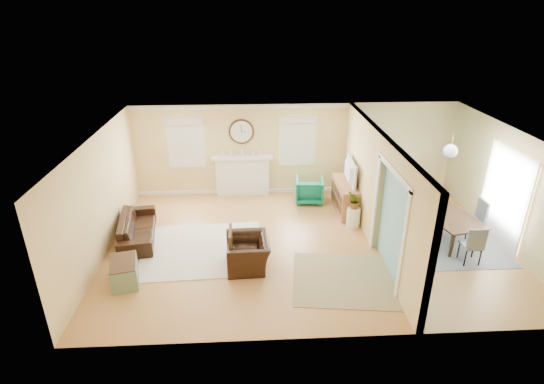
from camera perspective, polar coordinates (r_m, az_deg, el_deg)
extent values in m
plane|color=#AE8149|center=(9.90, 4.76, -6.96)|extent=(9.00, 9.00, 0.00)
cube|color=#DCB168|center=(12.07, 3.11, 5.76)|extent=(9.00, 0.02, 2.60)
cube|color=#DCB168|center=(6.72, 8.52, -10.64)|extent=(9.00, 0.02, 2.60)
cube|color=#DCB168|center=(9.76, -22.15, -0.67)|extent=(0.02, 6.00, 2.60)
cube|color=#DCB168|center=(10.87, 29.24, 0.46)|extent=(0.02, 6.00, 2.60)
cube|color=white|center=(8.84, 5.34, 7.62)|extent=(9.00, 6.00, 0.02)
cube|color=#DCB168|center=(10.86, 11.90, 3.12)|extent=(0.12, 3.20, 2.60)
cube|color=#DCB168|center=(7.54, 19.14, -7.64)|extent=(0.12, 1.00, 2.60)
cube|color=#DCB168|center=(8.25, 16.75, 3.99)|extent=(0.12, 1.80, 0.40)
cube|color=white|center=(9.51, 13.72, -1.48)|extent=(0.04, 0.12, 2.20)
cube|color=white|center=(8.01, 17.21, -7.04)|extent=(0.04, 0.12, 2.20)
cube|color=white|center=(8.30, 16.13, 2.69)|extent=(0.04, 1.92, 0.12)
cube|color=#6CA5A6|center=(9.64, 14.31, 0.13)|extent=(0.02, 6.00, 2.60)
cube|color=white|center=(12.15, -3.96, 2.10)|extent=(1.50, 0.24, 1.10)
cube|color=white|center=(11.92, -4.04, 4.63)|extent=(1.70, 0.30, 0.08)
cube|color=black|center=(12.27, -3.95, 2.06)|extent=(0.85, 0.02, 0.75)
cube|color=gold|center=(12.19, -3.94, 1.52)|extent=(0.85, 0.02, 0.62)
cylinder|color=#3E2918|center=(11.82, -4.14, 8.12)|extent=(0.70, 0.06, 0.70)
cylinder|color=silver|center=(11.78, -4.14, 8.07)|extent=(0.60, 0.01, 0.60)
cube|color=black|center=(11.75, -4.15, 8.53)|extent=(0.02, 0.01, 0.20)
cube|color=black|center=(11.78, -3.85, 8.07)|extent=(0.12, 0.01, 0.02)
cube|color=white|center=(12.04, -11.53, 6.51)|extent=(0.90, 0.03, 1.30)
cube|color=white|center=(12.01, -11.55, 6.46)|extent=(1.00, 0.04, 1.40)
cube|color=beige|center=(11.80, -11.83, 9.32)|extent=(1.05, 0.10, 0.18)
cube|color=white|center=(11.98, 3.39, 6.87)|extent=(0.90, 0.03, 1.30)
cube|color=white|center=(11.95, 3.40, 6.83)|extent=(1.00, 0.04, 1.40)
cube|color=beige|center=(11.74, 3.50, 9.71)|extent=(1.05, 0.10, 0.18)
cube|color=white|center=(10.92, 28.90, -0.51)|extent=(0.03, 1.60, 2.10)
cube|color=white|center=(10.91, 28.76, -0.51)|extent=(0.03, 1.70, 2.20)
cylinder|color=gold|center=(9.78, 23.09, 6.47)|extent=(0.02, 0.02, 0.30)
sphere|color=white|center=(9.85, 22.86, 5.09)|extent=(0.30, 0.30, 0.30)
cube|color=beige|center=(9.79, -9.24, -7.56)|extent=(2.80, 2.46, 0.01)
cube|color=#95835D|center=(8.84, 10.39, -11.49)|extent=(2.46, 2.10, 0.01)
cube|color=slate|center=(10.94, 22.06, -5.57)|extent=(2.23, 2.78, 0.01)
imported|color=black|center=(10.43, -17.64, -4.61)|extent=(1.04, 2.02, 0.56)
imported|color=black|center=(8.94, -3.26, -8.17)|extent=(0.92, 1.05, 0.65)
imported|color=#0F634F|center=(11.79, 5.04, 0.27)|extent=(0.82, 0.84, 0.70)
cube|color=slate|center=(9.01, -19.23, -10.15)|extent=(0.67, 0.91, 0.45)
cube|color=#3E2918|center=(8.89, -19.44, -8.88)|extent=(0.64, 0.86, 0.02)
cube|color=#A4693F|center=(11.39, 9.89, -0.62)|extent=(0.49, 1.47, 0.80)
cube|color=#3E2918|center=(10.88, 9.15, -0.90)|extent=(0.01, 0.39, 0.22)
cube|color=#3E2918|center=(11.00, 9.06, -2.18)|extent=(0.01, 0.39, 0.22)
cube|color=#3E2918|center=(11.27, 8.71, 0.04)|extent=(0.01, 0.39, 0.22)
cube|color=#3E2918|center=(11.38, 8.62, -1.20)|extent=(0.01, 0.39, 0.22)
cube|color=#3E2918|center=(11.67, 8.29, 0.93)|extent=(0.01, 0.39, 0.22)
cube|color=#3E2918|center=(11.78, 8.22, -0.28)|extent=(0.01, 0.39, 0.22)
imported|color=black|center=(11.11, 10.05, 2.74)|extent=(0.18, 1.10, 0.63)
cylinder|color=white|center=(10.68, 10.88, -3.38)|extent=(0.33, 0.33, 0.49)
imported|color=#337F33|center=(10.48, 11.07, -1.19)|extent=(0.46, 0.48, 0.41)
imported|color=#3E2918|center=(10.80, 22.31, -4.16)|extent=(1.36, 1.94, 0.62)
cube|color=slate|center=(11.59, 20.45, -1.31)|extent=(0.43, 0.43, 0.05)
cube|color=slate|center=(11.50, 20.62, -0.27)|extent=(0.39, 0.10, 0.46)
cylinder|color=black|center=(11.86, 20.83, -1.97)|extent=(0.03, 0.03, 0.39)
cylinder|color=black|center=(11.59, 21.24, -2.66)|extent=(0.03, 0.03, 0.39)
cylinder|color=black|center=(11.77, 19.36, -1.94)|extent=(0.03, 0.03, 0.39)
cylinder|color=black|center=(11.50, 19.74, -2.63)|extent=(0.03, 0.03, 0.39)
cube|color=slate|center=(9.95, 25.20, -6.47)|extent=(0.39, 0.39, 0.05)
cube|color=slate|center=(9.84, 25.43, -5.30)|extent=(0.39, 0.05, 0.47)
cylinder|color=black|center=(9.87, 24.54, -8.12)|extent=(0.03, 0.03, 0.39)
cylinder|color=black|center=(10.10, 23.78, -7.18)|extent=(0.03, 0.03, 0.39)
cylinder|color=black|center=(10.01, 26.18, -7.96)|extent=(0.03, 0.03, 0.39)
cylinder|color=black|center=(10.25, 25.38, -7.05)|extent=(0.03, 0.03, 0.39)
cube|color=white|center=(10.49, 19.58, -3.94)|extent=(0.43, 0.43, 0.05)
cube|color=white|center=(10.39, 19.75, -2.83)|extent=(0.10, 0.38, 0.45)
cylinder|color=black|center=(10.64, 18.30, -4.68)|extent=(0.03, 0.03, 0.38)
cylinder|color=black|center=(10.78, 19.76, -4.50)|extent=(0.03, 0.03, 0.38)
cylinder|color=black|center=(10.40, 19.07, -5.48)|extent=(0.03, 0.03, 0.38)
cylinder|color=black|center=(10.55, 20.55, -5.28)|extent=(0.03, 0.03, 0.38)
cube|color=slate|center=(10.90, 25.30, -3.50)|extent=(0.44, 0.44, 0.05)
cube|color=slate|center=(10.80, 25.54, -2.28)|extent=(0.06, 0.44, 0.52)
cylinder|color=black|center=(10.96, 26.29, -5.04)|extent=(0.03, 0.03, 0.44)
cylinder|color=black|center=(10.80, 24.64, -5.15)|extent=(0.03, 0.03, 0.44)
cylinder|color=black|center=(11.23, 25.49, -4.18)|extent=(0.03, 0.03, 0.44)
cylinder|color=black|center=(11.07, 23.87, -4.27)|extent=(0.03, 0.03, 0.44)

